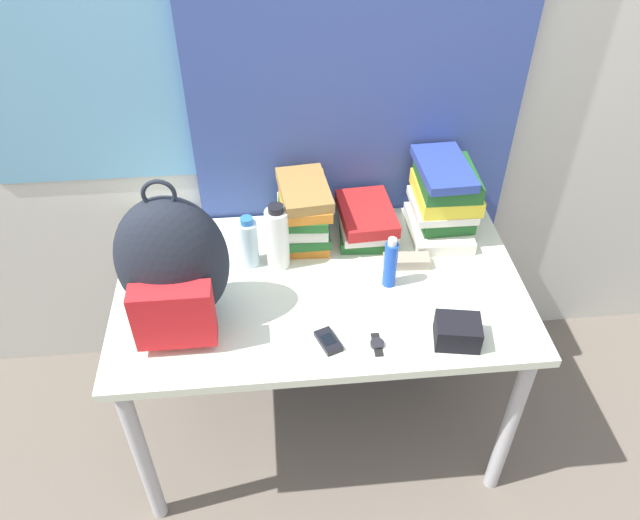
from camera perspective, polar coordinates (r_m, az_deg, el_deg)
ground_plane at (r=2.36m, az=0.95°, el=-21.97°), size 12.00×12.00×0.00m
wall_back at (r=2.10m, az=-1.40°, el=16.93°), size 6.00×0.06×2.50m
curtain_blue at (r=2.07m, az=3.53°, el=16.46°), size 1.10×0.04×2.50m
desk at (r=2.06m, az=-0.00°, el=-3.94°), size 1.30×0.76×0.74m
backpack at (r=1.79m, az=-13.32°, el=-0.61°), size 0.32×0.27×0.49m
book_stack_left at (r=2.10m, az=-1.55°, el=4.40°), size 0.19×0.28×0.23m
book_stack_center at (r=2.15m, az=4.29°, el=3.49°), size 0.20×0.26×0.11m
book_stack_right at (r=2.17m, az=11.23°, el=5.50°), size 0.22×0.29×0.27m
water_bottle at (r=2.03m, az=-6.54°, el=1.59°), size 0.06×0.06×0.19m
sports_bottle at (r=2.00m, az=-3.92°, el=2.06°), size 0.08×0.08×0.24m
sunscreen_bottle at (r=1.95m, az=6.45°, el=-0.31°), size 0.04×0.04×0.18m
cell_phone at (r=1.81m, az=0.80°, el=-7.42°), size 0.08×0.11×0.02m
sunglasses_case at (r=2.07m, az=7.89°, el=-0.10°), size 0.15×0.07×0.04m
camera_pouch at (r=1.84m, az=12.47°, el=-6.42°), size 0.14×0.12×0.08m
wristwatch at (r=1.82m, az=5.24°, el=-7.66°), size 0.04×0.09×0.01m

